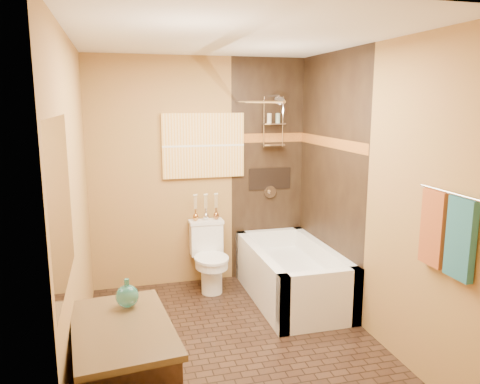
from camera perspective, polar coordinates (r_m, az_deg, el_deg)
name	(u,v)px	position (r m, az deg, el deg)	size (l,w,h in m)	color
floor	(235,344)	(4.18, -0.65, -18.00)	(3.00, 3.00, 0.00)	black
wall_left	(76,209)	(3.63, -19.36, -1.95)	(0.02, 3.00, 2.50)	#9B673C
wall_right	(369,192)	(4.19, 15.42, -0.06)	(0.02, 3.00, 2.50)	#9B673C
wall_back	(201,173)	(5.18, -4.83, 2.36)	(2.40, 0.02, 2.50)	#9B673C
wall_front	(310,261)	(2.36, 8.50, -8.31)	(2.40, 0.02, 2.50)	#9B673C
ceiling	(234,37)	(3.68, -0.74, 18.42)	(3.00, 3.00, 0.00)	silver
alcove_tile_back	(268,170)	(5.36, 3.39, 2.67)	(0.85, 0.01, 2.50)	black
alcove_tile_right	(329,179)	(4.83, 10.82, 1.59)	(0.01, 1.50, 2.50)	black
mosaic_band_back	(268,138)	(5.30, 3.47, 6.62)	(0.85, 0.01, 0.10)	brown
mosaic_band_right	(330,142)	(4.78, 10.87, 5.96)	(0.01, 1.50, 0.10)	brown
alcove_niche	(270,179)	(5.37, 3.65, 1.62)	(0.50, 0.01, 0.25)	black
shower_fixtures	(273,134)	(5.21, 4.09, 7.04)	(0.24, 0.33, 1.16)	silver
curtain_rod	(256,102)	(4.48, 1.91, 10.94)	(0.03, 0.03, 1.55)	silver
towel_bar	(449,193)	(3.28, 24.10, -0.08)	(0.02, 0.02, 0.55)	silver
towel_teal	(461,239)	(3.25, 25.31, -5.18)	(0.05, 0.22, 0.52)	#1B4B5D
towel_rust	(434,228)	(3.44, 22.53, -4.08)	(0.05, 0.22, 0.52)	#9C451C
sunset_painting	(203,146)	(5.12, -4.47, 5.66)	(0.90, 0.04, 0.70)	gold
vanity_mirror	(61,204)	(2.61, -20.96, -1.38)	(0.01, 1.00, 0.90)	white
bathtub	(291,278)	(4.95, 6.27, -10.41)	(0.80, 1.50, 0.55)	white
toilet	(209,256)	(5.13, -3.75, -7.82)	(0.37, 0.55, 0.73)	white
teal_bottle	(127,293)	(3.00, -13.60, -11.90)	(0.14, 0.14, 0.22)	#246E60
bud_vases	(206,206)	(5.14, -4.19, -1.75)	(0.29, 0.06, 0.29)	#C6853E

